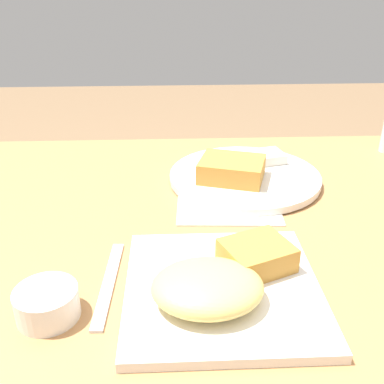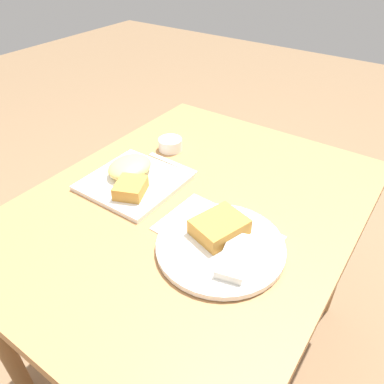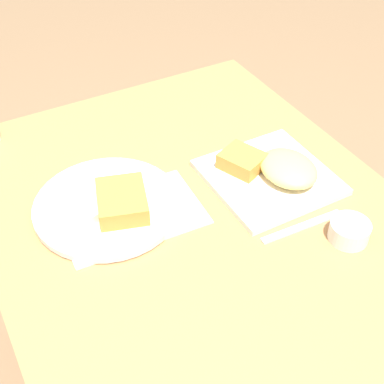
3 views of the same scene
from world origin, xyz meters
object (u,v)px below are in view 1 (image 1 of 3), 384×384
Objects in this scene: plate_oval_far at (242,173)px; butter_knife at (109,283)px; plate_square_near at (223,283)px; sauce_ramekin at (47,303)px.

plate_oval_far is 1.62× the size of butter_knife.
plate_oval_far is at bearing 77.62° from plate_square_near.
butter_knife is at bearing 167.81° from plate_square_near.
sauce_ramekin is at bearing 134.36° from butter_knife.
plate_square_near is 0.36m from plate_oval_far.
plate_square_near is at bearing 6.95° from sauce_ramekin.
plate_oval_far is 3.87× the size of sauce_ramekin.
butter_knife is at bearing 41.86° from sauce_ramekin.
sauce_ramekin reaches higher than butter_knife.
plate_oval_far is (0.08, 0.35, -0.00)m from plate_square_near.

